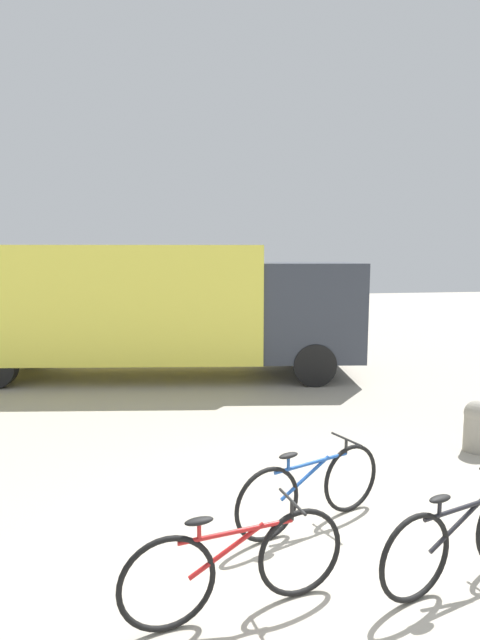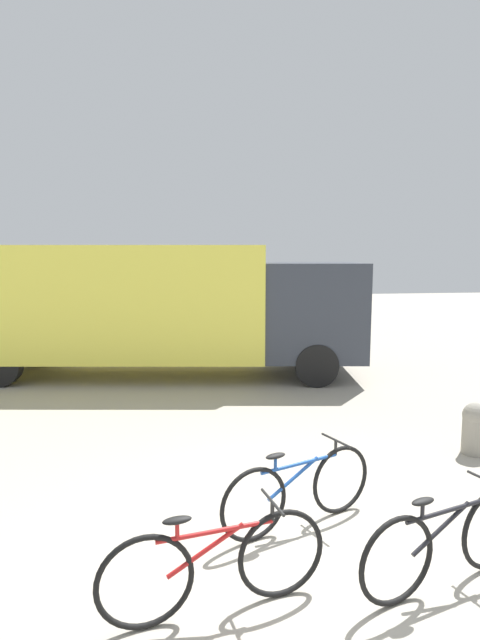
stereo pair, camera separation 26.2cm
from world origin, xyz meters
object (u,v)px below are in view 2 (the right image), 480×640
object	(u,v)px
delivery_truck	(146,304)
bicycle_near	(216,565)
bicycle_far	(447,541)
bollard_near_bench	(475,427)
bicycle_middle	(299,489)

from	to	relation	value
delivery_truck	bicycle_near	distance (m)	8.08
bicycle_far	bicycle_near	bearing A→B (deg)	164.12
bicycle_near	bollard_near_bench	distance (m)	4.61
bicycle_near	bicycle_far	bearing A→B (deg)	-9.71
bicycle_far	bollard_near_bench	xyz separation A→B (m)	(1.94, 2.52, -0.00)
delivery_truck	bicycle_far	xyz separation A→B (m)	(2.67, -7.92, -1.25)
bicycle_near	bicycle_far	xyz separation A→B (m)	(1.91, 0.02, 0.00)
delivery_truck	bicycle_near	xyz separation A→B (m)	(0.76, -7.95, -1.25)
delivery_truck	bicycle_middle	bearing A→B (deg)	-67.13
delivery_truck	bicycle_far	distance (m)	8.45
bicycle_near	delivery_truck	bearing A→B (deg)	85.06
delivery_truck	bicycle_middle	world-z (taller)	delivery_truck
bicycle_middle	bicycle_far	size ratio (longest dim) A/B	0.97
bicycle_far	bollard_near_bench	distance (m)	3.18
bicycle_middle	bollard_near_bench	bearing A→B (deg)	5.41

